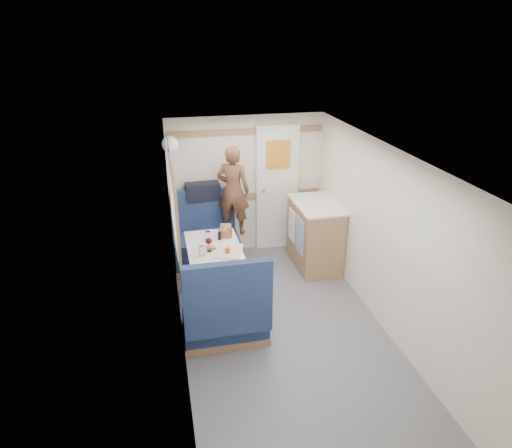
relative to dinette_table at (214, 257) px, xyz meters
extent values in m
plane|color=#515156|center=(0.65, -1.00, -0.57)|extent=(4.50, 4.50, 0.00)
plane|color=silver|center=(0.65, -1.00, 1.43)|extent=(4.50, 4.50, 0.00)
cube|color=silver|center=(0.65, 1.25, 0.43)|extent=(2.20, 0.02, 2.00)
cube|color=silver|center=(-0.45, -1.00, 0.43)|extent=(0.02, 4.50, 2.00)
cube|color=silver|center=(1.75, -1.00, 0.43)|extent=(0.02, 4.50, 2.00)
cube|color=#8B5F3F|center=(0.65, 1.23, 0.28)|extent=(2.15, 0.02, 0.08)
cube|color=#8B5F3F|center=(0.65, 1.23, 1.21)|extent=(2.15, 0.02, 0.08)
cube|color=#A9B69A|center=(-0.43, 0.00, 0.68)|extent=(0.04, 1.30, 0.72)
cube|color=white|center=(1.10, 1.22, 0.36)|extent=(0.62, 0.04, 1.86)
cube|color=orange|center=(1.10, 1.19, 0.88)|extent=(0.34, 0.03, 0.40)
cylinder|color=silver|center=(0.88, 1.17, 0.38)|extent=(0.04, 0.10, 0.04)
cube|color=white|center=(0.00, 0.00, 0.13)|extent=(0.62, 0.92, 0.04)
cylinder|color=silver|center=(0.00, 0.00, -0.22)|extent=(0.08, 0.08, 0.66)
cylinder|color=silver|center=(0.00, 0.00, -0.55)|extent=(0.36, 0.36, 0.03)
cube|color=navy|center=(0.00, 0.80, -0.34)|extent=(0.88, 0.50, 0.45)
cube|color=navy|center=(0.00, 1.08, 0.08)|extent=(0.88, 0.10, 0.80)
cube|color=#8B5F3F|center=(0.00, 0.80, -0.53)|extent=(0.90, 0.52, 0.08)
cube|color=navy|center=(0.00, -0.80, -0.34)|extent=(0.88, 0.50, 0.45)
cube|color=navy|center=(0.00, -1.08, 0.08)|extent=(0.88, 0.10, 0.80)
cube|color=#8B5F3F|center=(0.00, -0.80, -0.53)|extent=(0.90, 0.52, 0.08)
cube|color=#8B5F3F|center=(0.00, 1.12, 0.31)|extent=(0.90, 0.14, 0.04)
sphere|color=white|center=(-0.39, 0.85, 1.18)|extent=(0.20, 0.20, 0.20)
cube|color=#8B5F3F|center=(1.47, 0.55, -0.12)|extent=(0.54, 0.90, 0.90)
cube|color=silver|center=(1.47, 0.55, 0.34)|extent=(0.56, 0.92, 0.03)
cube|color=#5972B2|center=(1.19, 0.37, -0.02)|extent=(0.01, 0.30, 0.48)
cube|color=silver|center=(1.19, 0.73, -0.02)|extent=(0.01, 0.28, 0.44)
imported|color=brown|center=(0.40, 0.90, 0.50)|extent=(0.53, 0.45, 1.23)
cube|color=black|center=(0.01, 1.12, 0.45)|extent=(0.47, 0.24, 0.22)
cube|color=silver|center=(0.15, -0.21, 0.16)|extent=(0.39, 0.45, 0.02)
sphere|color=orange|center=(0.13, -0.26, 0.21)|extent=(0.07, 0.07, 0.07)
cube|color=#DAD47E|center=(-0.03, -0.09, 0.19)|extent=(0.13, 0.10, 0.04)
cylinder|color=white|center=(-0.07, -0.15, 0.16)|extent=(0.06, 0.06, 0.01)
cylinder|color=white|center=(-0.07, -0.15, 0.21)|extent=(0.01, 0.01, 0.10)
sphere|color=#440715|center=(-0.07, -0.15, 0.28)|extent=(0.08, 0.08, 0.08)
cylinder|color=silver|center=(-0.16, -0.23, 0.21)|extent=(0.07, 0.07, 0.11)
cylinder|color=white|center=(-0.04, 0.15, 0.21)|extent=(0.07, 0.07, 0.12)
cylinder|color=silver|center=(0.13, 0.24, 0.21)|extent=(0.07, 0.07, 0.11)
cylinder|color=brown|center=(0.22, 0.19, 0.21)|extent=(0.07, 0.07, 0.11)
cylinder|color=black|center=(0.09, 0.13, 0.21)|extent=(0.04, 0.04, 0.10)
cube|color=brown|center=(0.19, 0.27, 0.20)|extent=(0.18, 0.26, 0.10)
camera|label=1|loc=(-0.55, -4.83, 2.54)|focal=32.00mm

